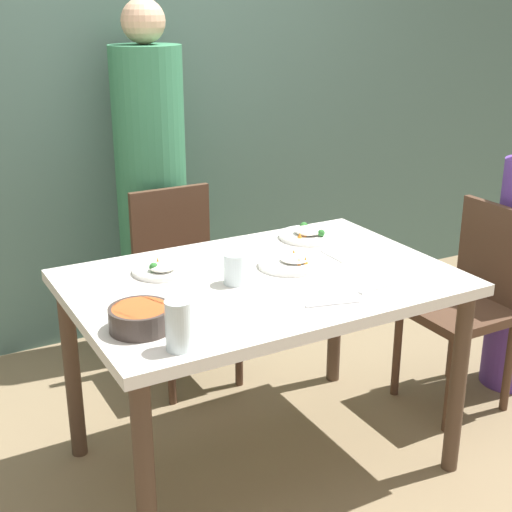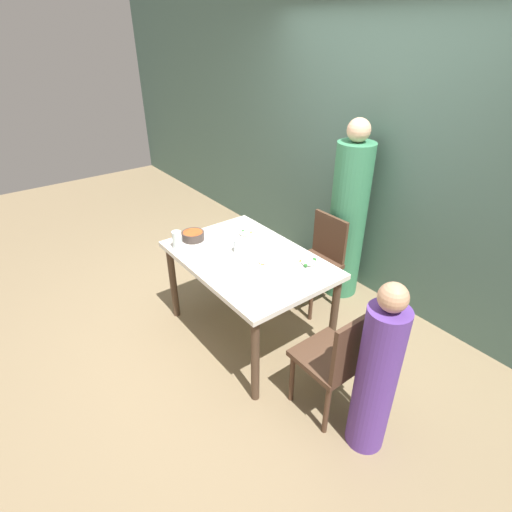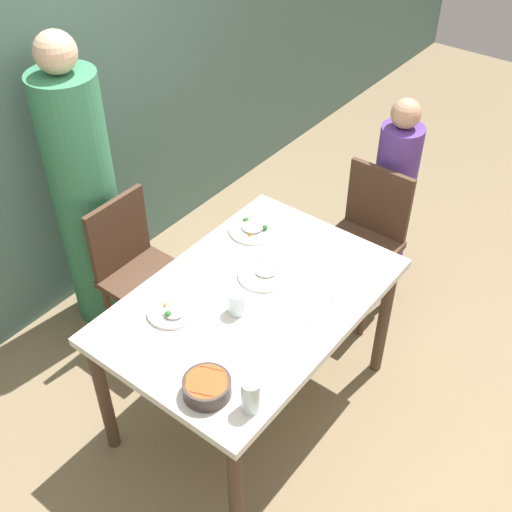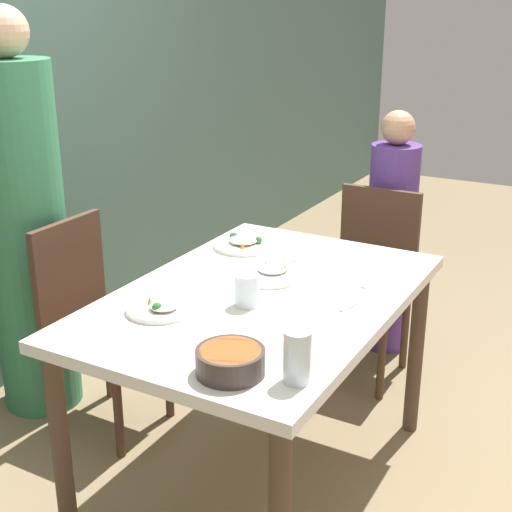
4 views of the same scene
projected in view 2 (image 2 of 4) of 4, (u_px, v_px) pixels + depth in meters
The scene contains 16 objects.
ground_plane at pixel (249, 332), 3.49m from camera, with size 10.00×10.00×0.00m, color #847051.
wall_back at pixel (374, 152), 3.55m from camera, with size 10.00×0.06×2.70m.
dining_table at pixel (248, 267), 3.15m from camera, with size 1.32×0.89×0.76m.
chair_adult_spot at pixel (319, 258), 3.64m from camera, with size 0.40×0.40×0.87m.
chair_child_spot at pixel (337, 358), 2.55m from camera, with size 0.40×0.40×0.87m.
person_adult at pixel (348, 219), 3.67m from camera, with size 0.33×0.33×1.68m.
person_child at pixel (376, 376), 2.31m from camera, with size 0.24×0.24×1.21m.
bowl_curry at pixel (193, 236), 3.35m from camera, with size 0.19×0.19×0.07m.
plate_rice_adult at pixel (308, 264), 2.99m from camera, with size 0.24×0.24×0.05m.
plate_rice_child at pixel (247, 235), 3.41m from camera, with size 0.21×0.21×0.05m.
plate_noodles at pixel (264, 261), 3.03m from camera, with size 0.23×0.23×0.05m.
glass_water_tall at pixel (239, 246), 3.15m from camera, with size 0.08×0.08×0.11m.
glass_water_short at pixel (177, 240), 3.20m from camera, with size 0.07×0.07×0.15m.
napkin_folded at pixel (286, 277), 2.86m from camera, with size 0.14×0.14×0.01m.
fork_steel at pixel (219, 274), 2.89m from camera, with size 0.18×0.06×0.01m.
spoon_steel at pixel (241, 286), 2.76m from camera, with size 0.18×0.04×0.01m.
Camera 2 is at (2.17, -1.58, 2.32)m, focal length 28.00 mm.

